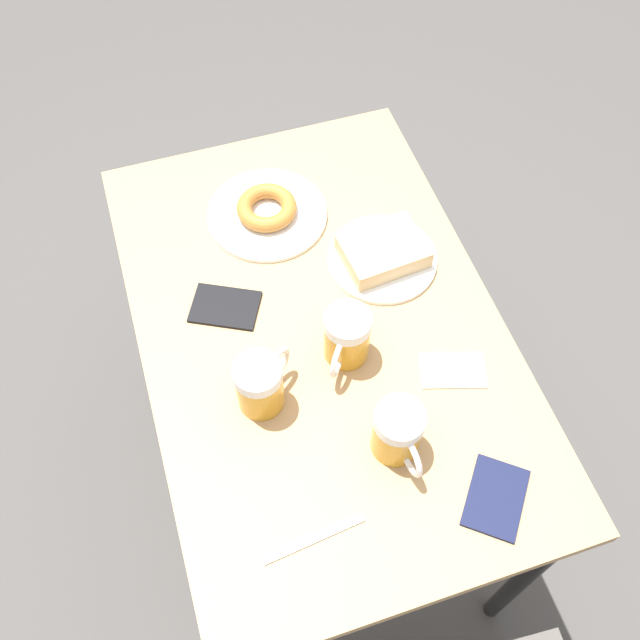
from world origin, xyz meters
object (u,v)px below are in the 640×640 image
(beer_mug_left, at_px, (398,433))
(beer_mug_center, at_px, (260,384))
(fork, at_px, (314,539))
(passport_far_edge, at_px, (225,307))
(plate_with_donut, at_px, (267,211))
(passport_near_edge, at_px, (496,498))
(napkin_folded, at_px, (453,371))
(plate_with_cake, at_px, (383,254))
(beer_mug_right, at_px, (347,337))

(beer_mug_left, relative_size, beer_mug_center, 1.09)
(beer_mug_center, xyz_separation_m, fork, (-0.01, 0.26, -0.06))
(passport_far_edge, bearing_deg, beer_mug_left, 119.76)
(plate_with_donut, height_order, passport_near_edge, plate_with_donut)
(plate_with_donut, distance_m, napkin_folded, 0.50)
(plate_with_cake, bearing_deg, fork, 58.62)
(passport_near_edge, bearing_deg, plate_with_cake, -89.34)
(fork, relative_size, passport_far_edge, 1.14)
(plate_with_cake, distance_m, beer_mug_right, 0.23)
(napkin_folded, distance_m, fork, 0.39)
(plate_with_cake, bearing_deg, beer_mug_right, 52.37)
(passport_near_edge, height_order, passport_far_edge, same)
(passport_near_edge, bearing_deg, fork, -5.08)
(fork, distance_m, passport_near_edge, 0.30)
(fork, distance_m, passport_far_edge, 0.47)
(beer_mug_left, relative_size, napkin_folded, 0.95)
(beer_mug_left, distance_m, beer_mug_right, 0.20)
(plate_with_donut, height_order, passport_far_edge, plate_with_donut)
(beer_mug_right, bearing_deg, passport_far_edge, -41.56)
(passport_near_edge, distance_m, passport_far_edge, 0.59)
(passport_far_edge, bearing_deg, beer_mug_center, 94.68)
(plate_with_cake, distance_m, napkin_folded, 0.28)
(passport_far_edge, bearing_deg, fork, 93.56)
(plate_with_donut, bearing_deg, passport_near_edge, 105.53)
(beer_mug_left, relative_size, fork, 0.72)
(fork, bearing_deg, passport_near_edge, 174.92)
(beer_mug_left, xyz_separation_m, beer_mug_right, (0.02, -0.20, 0.00))
(plate_with_cake, bearing_deg, passport_far_edge, 2.54)
(plate_with_cake, xyz_separation_m, napkin_folded, (-0.03, 0.27, -0.02))
(plate_with_donut, height_order, napkin_folded, plate_with_donut)
(beer_mug_right, distance_m, napkin_folded, 0.20)
(beer_mug_center, distance_m, beer_mug_right, 0.17)
(napkin_folded, bearing_deg, beer_mug_right, -28.68)
(beer_mug_left, height_order, napkin_folded, beer_mug_left)
(beer_mug_right, height_order, passport_near_edge, beer_mug_right)
(plate_with_donut, distance_m, beer_mug_left, 0.56)
(beer_mug_center, relative_size, passport_far_edge, 0.75)
(plate_with_donut, relative_size, beer_mug_left, 2.00)
(beer_mug_left, distance_m, beer_mug_center, 0.24)
(plate_with_donut, relative_size, passport_far_edge, 1.62)
(passport_near_edge, bearing_deg, passport_far_edge, -56.36)
(fork, bearing_deg, plate_with_donut, -99.30)
(passport_far_edge, bearing_deg, napkin_folded, 144.11)
(beer_mug_center, distance_m, passport_near_edge, 0.43)
(plate_with_donut, xyz_separation_m, fork, (0.11, 0.66, -0.01))
(plate_with_cake, distance_m, fork, 0.57)
(plate_with_cake, height_order, passport_far_edge, plate_with_cake)
(beer_mug_left, bearing_deg, napkin_folded, -145.63)
(plate_with_donut, bearing_deg, napkin_folded, 115.82)
(plate_with_cake, height_order, beer_mug_left, beer_mug_left)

